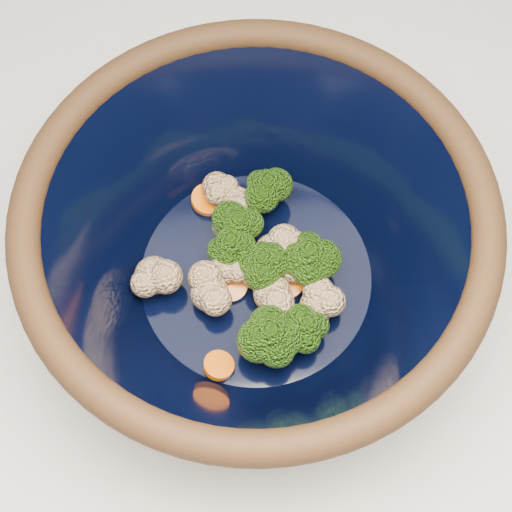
# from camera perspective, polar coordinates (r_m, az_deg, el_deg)

# --- Properties ---
(ground) EXTENTS (3.00, 3.00, 0.00)m
(ground) POSITION_cam_1_polar(r_m,az_deg,el_deg) (1.52, 0.56, -18.59)
(ground) COLOR #9E7A54
(ground) RESTS_ON ground
(counter) EXTENTS (1.20, 1.20, 0.90)m
(counter) POSITION_cam_1_polar(r_m,az_deg,el_deg) (1.07, 0.78, -15.90)
(counter) COLOR white
(counter) RESTS_ON ground
(mixing_bowl) EXTENTS (0.39, 0.39, 0.16)m
(mixing_bowl) POSITION_cam_1_polar(r_m,az_deg,el_deg) (0.58, 0.00, 0.65)
(mixing_bowl) COLOR black
(mixing_bowl) RESTS_ON counter
(vegetable_pile) EXTENTS (0.17, 0.19, 0.06)m
(vegetable_pile) POSITION_cam_1_polar(r_m,az_deg,el_deg) (0.60, 0.21, -0.51)
(vegetable_pile) COLOR #608442
(vegetable_pile) RESTS_ON mixing_bowl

